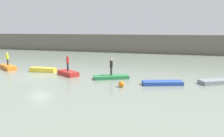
% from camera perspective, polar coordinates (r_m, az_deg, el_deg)
% --- Properties ---
extents(ground_plane, '(120.00, 120.00, 0.00)m').
position_cam_1_polar(ground_plane, '(26.49, -18.06, -1.79)').
color(ground_plane, gray).
extents(embankment_wall, '(80.00, 1.20, 4.00)m').
position_cam_1_polar(embankment_wall, '(51.05, -0.36, 6.42)').
color(embankment_wall, '#666056').
rests_on(embankment_wall, ground_plane).
extents(rowboat_orange, '(3.63, 2.93, 0.51)m').
position_cam_1_polar(rowboat_orange, '(32.44, -24.89, 0.32)').
color(rowboat_orange, orange).
rests_on(rowboat_orange, ground_plane).
extents(rowboat_yellow, '(3.29, 1.09, 0.52)m').
position_cam_1_polar(rowboat_yellow, '(28.77, -17.10, -0.30)').
color(rowboat_yellow, gold).
rests_on(rowboat_yellow, ground_plane).
extents(rowboat_red, '(3.07, 2.50, 0.49)m').
position_cam_1_polar(rowboat_red, '(25.97, -11.10, -1.15)').
color(rowboat_red, red).
rests_on(rowboat_red, ground_plane).
extents(rowboat_green, '(3.83, 2.81, 0.36)m').
position_cam_1_polar(rowboat_green, '(23.74, -0.20, -2.17)').
color(rowboat_green, '#2D7F47').
rests_on(rowboat_green, ground_plane).
extents(rowboat_blue, '(3.91, 2.31, 0.35)m').
position_cam_1_polar(rowboat_blue, '(21.71, 12.69, -3.58)').
color(rowboat_blue, '#2B4CAD').
rests_on(rowboat_blue, ground_plane).
extents(rowboat_grey, '(3.26, 2.60, 0.39)m').
position_cam_1_polar(rowboat_grey, '(23.75, 24.70, -3.06)').
color(rowboat_grey, gray).
rests_on(rowboat_grey, ground_plane).
extents(person_dark_shirt, '(0.32, 0.32, 1.78)m').
position_cam_1_polar(person_dark_shirt, '(23.52, -0.20, 0.65)').
color(person_dark_shirt, '#38332D').
rests_on(person_dark_shirt, rowboat_green).
extents(person_red_shirt, '(0.32, 0.32, 1.85)m').
position_cam_1_polar(person_red_shirt, '(25.76, -11.20, 1.65)').
color(person_red_shirt, '#232838').
rests_on(person_red_shirt, rowboat_red).
extents(person_hiviz_shirt, '(0.32, 0.32, 1.68)m').
position_cam_1_polar(person_hiviz_shirt, '(32.28, -25.04, 2.41)').
color(person_hiviz_shirt, '#38332D').
rests_on(person_hiviz_shirt, rowboat_orange).
extents(mooring_buoy, '(0.55, 0.55, 0.55)m').
position_cam_1_polar(mooring_buoy, '(20.35, 2.41, -3.97)').
color(mooring_buoy, orange).
rests_on(mooring_buoy, ground_plane).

